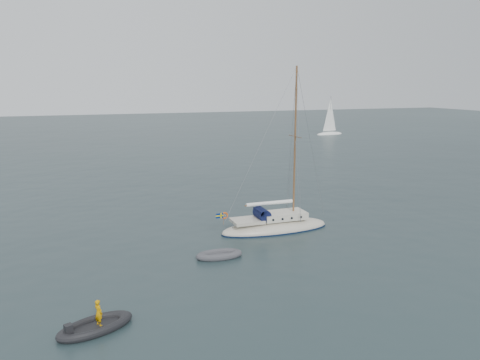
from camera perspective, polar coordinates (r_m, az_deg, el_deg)
name	(u,v)px	position (r m, az deg, el deg)	size (l,w,h in m)	color
ground	(237,246)	(33.10, -0.37, -8.01)	(300.00, 300.00, 0.00)	black
sailboat	(275,218)	(36.26, 4.32, -4.63)	(9.14, 2.74, 13.01)	beige
dinghy	(219,255)	(30.90, -2.55, -9.10)	(3.10, 1.40, 0.44)	#48494D
rib	(95,325)	(23.52, -17.25, -16.58)	(3.64, 1.66, 1.46)	black
distant_yacht_b	(330,117)	(105.90, 10.91, 7.52)	(6.74, 3.60, 8.94)	white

